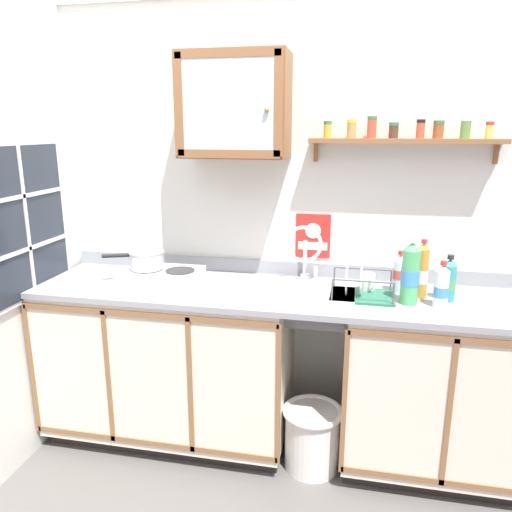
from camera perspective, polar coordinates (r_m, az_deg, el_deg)
floor at (r=2.66m, az=0.89°, el=-26.32°), size 5.63×5.63×0.00m
back_wall at (r=2.79m, az=3.89°, el=4.41°), size 3.23×0.07×2.48m
lower_cabinet_run at (r=2.90m, az=-9.88°, el=-12.01°), size 1.36×0.61×0.89m
lower_cabinet_run_right at (r=2.77m, az=20.38°, el=-14.20°), size 0.96×0.61×0.89m
countertop at (r=2.57m, az=2.76°, el=-4.34°), size 2.59×0.63×0.03m
backsplash at (r=2.82m, az=3.69°, el=-1.40°), size 2.59×0.02×0.08m
sink at (r=2.60m, az=5.14°, el=-4.36°), size 0.56×0.44×0.46m
hot_plate_stove at (r=2.72m, az=-10.85°, el=-2.41°), size 0.40×0.34×0.07m
saucepan at (r=2.75m, az=-12.64°, el=-0.35°), size 0.32×0.19×0.10m
bottle_detergent_teal_0 at (r=2.56m, az=21.45°, el=-2.68°), size 0.07×0.07×0.23m
bottle_opaque_white_1 at (r=2.46m, az=20.74°, el=-3.40°), size 0.07×0.07×0.23m
bottle_juice_amber_2 at (r=2.55m, az=18.70°, el=-1.74°), size 0.06×0.06×0.30m
bottle_soda_green_3 at (r=2.44m, az=17.48°, el=-2.00°), size 0.09×0.09×0.32m
bottle_water_clear_4 at (r=2.61m, az=16.33°, el=-1.95°), size 0.07×0.07×0.22m
dish_rack at (r=2.51m, az=11.91°, el=-3.95°), size 0.31×0.24×0.17m
mug at (r=2.60m, az=12.85°, el=-3.01°), size 0.08×0.11×0.09m
wall_cabinet at (r=2.64m, az=-2.53°, el=17.04°), size 0.56×0.30×0.53m
spice_shelf at (r=2.64m, az=16.90°, el=13.04°), size 0.96×0.14×0.23m
warning_sign at (r=2.77m, az=6.64°, el=2.28°), size 0.19×0.01×0.25m
window at (r=2.81m, az=-25.31°, el=3.55°), size 0.03×0.69×0.82m
trash_bin at (r=2.75m, az=6.53°, el=-20.09°), size 0.32×0.32×0.34m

